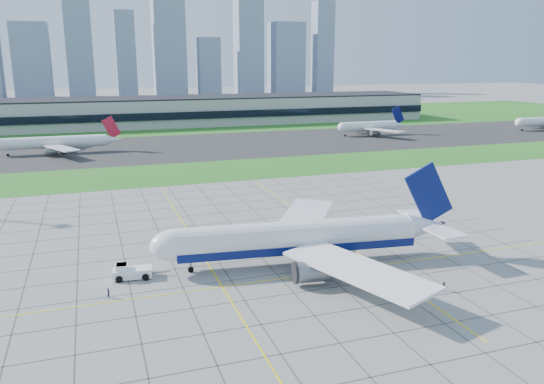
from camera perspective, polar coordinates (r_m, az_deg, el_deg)
The scene contains 13 objects.
ground at distance 90.84m, azimuth 0.53°, elevation -8.85°, with size 1400.00×1400.00×0.00m, color gray.
grass_median at distance 174.86m, azimuth -9.38°, elevation 2.06°, with size 700.00×35.00×0.04m, color #236D1F.
asphalt_taxiway at distance 228.46m, azimuth -11.76°, elevation 4.68°, with size 700.00×75.00×0.04m, color #383838.
grass_far at distance 337.02m, azimuth -14.24°, elevation 7.39°, with size 700.00×145.00×0.04m, color #236D1F.
apron_markings at distance 100.75m, azimuth -1.36°, elevation -6.51°, with size 120.00×130.00×0.03m.
terminal at distance 317.46m, azimuth -6.63°, elevation 8.78°, with size 260.00×43.00×15.80m.
city_skyline at distance 599.83m, azimuth -17.80°, elevation 15.43°, with size 523.00×32.40×160.00m.
airliner at distance 94.00m, azimuth 2.98°, elevation -4.97°, with size 55.35×55.80×17.45m.
pushback_tug at distance 91.95m, azimuth -14.98°, elevation -8.28°, with size 9.35×3.85×2.57m.
crew_near at distance 85.74m, azimuth -17.17°, elevation -10.35°, with size 0.57×0.38×1.57m, color black.
crew_far at distance 88.44m, azimuth 18.03°, elevation -9.66°, with size 0.76×0.59×1.57m, color black.
distant_jet_1 at distance 225.63m, azimuth -22.17°, elevation 4.99°, with size 44.74×42.66×14.08m.
distant_jet_2 at distance 267.06m, azimuth 10.49°, elevation 6.98°, with size 34.28×42.66×14.08m.
Camera 1 is at (-28.09, -79.03, 34.90)m, focal length 35.00 mm.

